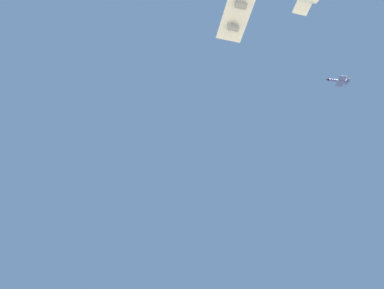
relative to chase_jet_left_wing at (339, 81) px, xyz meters
name	(u,v)px	position (x,y,z in m)	size (l,w,h in m)	color
chase_jet_left_wing	(339,81)	(0.00, 0.00, 0.00)	(15.32, 8.64, 4.00)	#38478C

